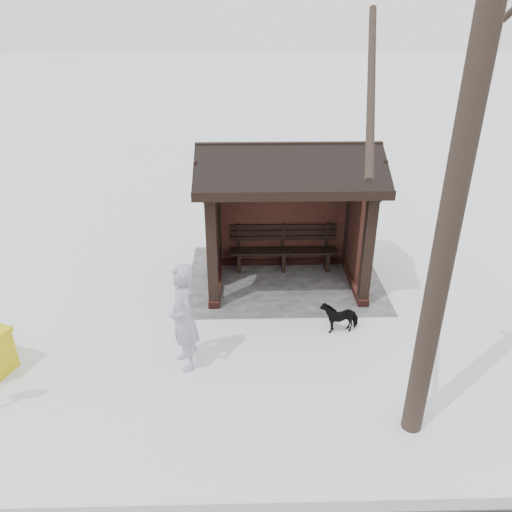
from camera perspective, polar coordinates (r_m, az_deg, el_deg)
The scene contains 6 objects.
ground at distance 10.94m, azimuth 3.33°, elevation -3.06°, with size 120.00×120.00×0.00m, color white.
kerb at distance 6.77m, azimuth 7.32°, elevation -26.77°, with size 120.00×0.15×0.06m, color gray.
trampled_patch at distance 11.11m, azimuth 3.25°, elevation -2.51°, with size 4.20×3.20×0.02m, color gray.
bus_shelter at distance 10.20m, azimuth 3.58°, elevation 8.01°, with size 3.60×2.40×3.09m.
pedestrian at distance 8.15m, azimuth -8.32°, elevation -7.01°, with size 0.69×0.45×1.88m, color #A395AE.
dog at distance 9.42m, azimuth 9.53°, elevation -6.77°, with size 0.31×0.68×0.58m, color black.
Camera 1 is at (0.87, 9.46, 5.43)m, focal length 35.00 mm.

